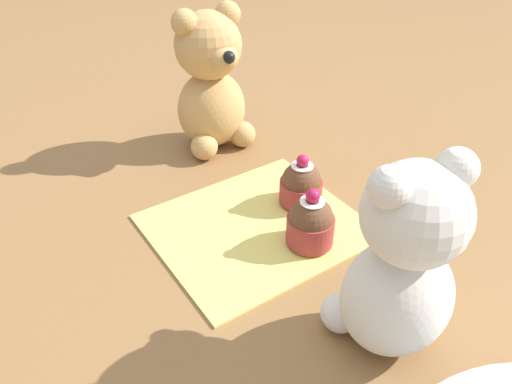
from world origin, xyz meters
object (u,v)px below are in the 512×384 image
(teddy_bear_tan, at_px, (211,83))
(cupcake_near_cream_bear, at_px, (311,223))
(teddy_bear_cream, at_px, (401,265))
(cupcake_near_tan_bear, at_px, (301,185))

(teddy_bear_tan, bearing_deg, cupcake_near_cream_bear, -96.16)
(teddy_bear_cream, height_order, teddy_bear_tan, teddy_bear_tan)
(teddy_bear_cream, relative_size, cupcake_near_tan_bear, 2.96)
(teddy_bear_cream, relative_size, cupcake_near_cream_bear, 2.76)
(cupcake_near_tan_bear, bearing_deg, teddy_bear_tan, -86.17)
(teddy_bear_tan, bearing_deg, cupcake_near_tan_bear, -86.45)
(teddy_bear_tan, distance_m, cupcake_near_tan_bear, 0.22)
(teddy_bear_cream, distance_m, cupcake_near_cream_bear, 0.17)
(cupcake_near_cream_bear, bearing_deg, cupcake_near_tan_bear, -120.67)
(cupcake_near_cream_bear, bearing_deg, teddy_bear_tan, -95.88)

